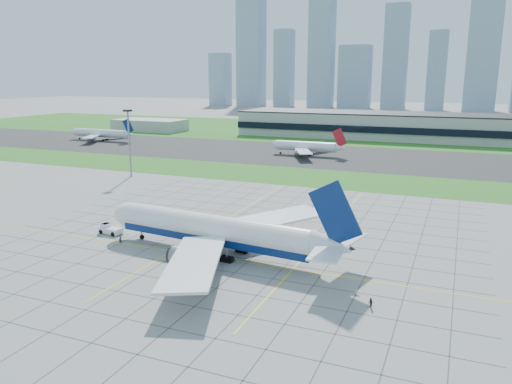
# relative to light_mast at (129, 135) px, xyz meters

# --- Properties ---
(ground) EXTENTS (1400.00, 1400.00, 0.00)m
(ground) POSITION_rel_light_mast_xyz_m (70.00, -65.00, -16.18)
(ground) COLOR gray
(ground) RESTS_ON ground
(grass_median) EXTENTS (700.00, 35.00, 0.04)m
(grass_median) POSITION_rel_light_mast_xyz_m (70.00, 25.00, -16.16)
(grass_median) COLOR #277521
(grass_median) RESTS_ON ground
(asphalt_taxiway) EXTENTS (700.00, 75.00, 0.04)m
(asphalt_taxiway) POSITION_rel_light_mast_xyz_m (70.00, 80.00, -16.15)
(asphalt_taxiway) COLOR #383838
(asphalt_taxiway) RESTS_ON ground
(grass_far) EXTENTS (700.00, 145.00, 0.04)m
(grass_far) POSITION_rel_light_mast_xyz_m (70.00, 190.00, -16.16)
(grass_far) COLOR #277521
(grass_far) RESTS_ON ground
(apron_markings) EXTENTS (120.00, 130.00, 0.03)m
(apron_markings) POSITION_rel_light_mast_xyz_m (70.43, -53.91, -16.17)
(apron_markings) COLOR #474744
(apron_markings) RESTS_ON ground
(terminal) EXTENTS (260.00, 43.00, 15.80)m
(terminal) POSITION_rel_light_mast_xyz_m (110.00, 164.87, -8.29)
(terminal) COLOR #B7B7B2
(terminal) RESTS_ON ground
(service_block) EXTENTS (50.00, 25.00, 8.00)m
(service_block) POSITION_rel_light_mast_xyz_m (-90.00, 145.00, -12.18)
(service_block) COLOR #B7B7B2
(service_block) RESTS_ON ground
(light_mast) EXTENTS (2.50, 2.50, 25.60)m
(light_mast) POSITION_rel_light_mast_xyz_m (0.00, 0.00, 0.00)
(light_mast) COLOR gray
(light_mast) RESTS_ON ground
(city_skyline) EXTENTS (523.00, 32.40, 160.00)m
(city_skyline) POSITION_rel_light_mast_xyz_m (61.29, 455.00, 42.91)
(city_skyline) COLOR #8FA5BC
(city_skyline) RESTS_ON ground
(airliner) EXTENTS (60.38, 60.91, 19.02)m
(airliner) POSITION_rel_light_mast_xyz_m (69.76, -64.66, -10.98)
(airliner) COLOR white
(airliner) RESTS_ON ground
(pushback_tug) EXTENTS (8.67, 3.51, 2.39)m
(pushback_tug) POSITION_rel_light_mast_xyz_m (39.04, -61.83, -15.12)
(pushback_tug) COLOR white
(pushback_tug) RESTS_ON ground
(crew_near) EXTENTS (0.74, 0.77, 1.78)m
(crew_near) POSITION_rel_light_mast_xyz_m (46.31, -67.14, -15.29)
(crew_near) COLOR black
(crew_near) RESTS_ON ground
(crew_far) EXTENTS (1.05, 1.07, 1.74)m
(crew_far) POSITION_rel_light_mast_xyz_m (105.33, -78.21, -15.31)
(crew_far) COLOR #2A251C
(crew_far) RESTS_ON ground
(distant_jet_0) EXTENTS (42.50, 42.66, 14.08)m
(distant_jet_0) POSITION_rel_light_mast_xyz_m (-84.18, 85.58, -11.69)
(distant_jet_0) COLOR white
(distant_jet_0) RESTS_ON ground
(distant_jet_1) EXTENTS (34.96, 42.66, 14.08)m
(distant_jet_1) POSITION_rel_light_mast_xyz_m (47.44, 76.77, -11.70)
(distant_jet_1) COLOR white
(distant_jet_1) RESTS_ON ground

